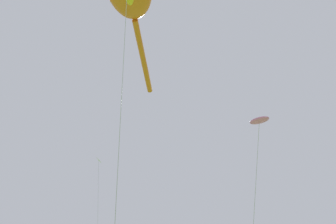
# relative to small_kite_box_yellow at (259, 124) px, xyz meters

# --- Properties ---
(small_kite_box_yellow) EXTENTS (1.64, 3.31, 9.67)m
(small_kite_box_yellow) POSITION_rel_small_kite_box_yellow_xyz_m (0.00, 0.00, 0.00)
(small_kite_box_yellow) COLOR pink
(small_kite_box_yellow) RESTS_ON ground
(small_kite_delta_white) EXTENTS (1.62, 4.13, 15.60)m
(small_kite_delta_white) POSITION_rel_small_kite_box_yellow_xyz_m (5.14, 14.76, 3.44)
(small_kite_delta_white) COLOR white
(small_kite_delta_white) RESTS_ON ground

